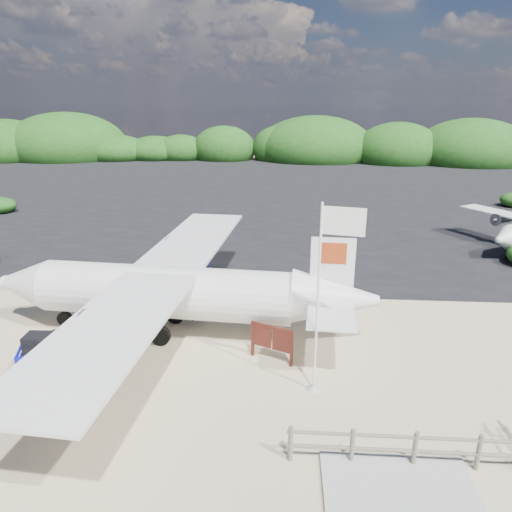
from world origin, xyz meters
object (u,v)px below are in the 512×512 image
Objects in this scene: flagpole at (313,390)px; crew_a at (207,279)px; aircraft_small at (149,180)px; crew_b at (288,293)px; crew_c at (195,300)px; signboard at (271,361)px; aircraft_large at (443,214)px; baggage_cart at (69,374)px.

crew_a is at bearing 123.91° from flagpole.
flagpole reaches higher than aircraft_small.
flagpole reaches higher than crew_a.
crew_c is (-3.75, -1.03, 0.04)m from crew_b.
crew_a is 3.78m from crew_b.
flagpole is 2.08m from signboard.
aircraft_large reaches higher than crew_b.
baggage_cart is at bearing 40.93° from crew_a.
crew_b is at bearing 171.80° from crew_c.
crew_b reaches higher than aircraft_small.
crew_c is 25.31m from aircraft_large.
crew_b is 36.36m from aircraft_small.
signboard is 0.88× the size of crew_a.
aircraft_large is 31.40m from aircraft_small.
flagpole is at bearing 81.27° from aircraft_small.
baggage_cart is 8.88m from crew_b.
crew_b is (3.62, -1.08, -0.09)m from crew_a.
baggage_cart is at bearing 177.73° from flagpole.
signboard is 39.72m from aircraft_small.
aircraft_small is (-16.54, 38.29, 0.00)m from flagpole.
signboard is at bearing 130.81° from flagpole.
flagpole is 5.63m from crew_b.
signboard is 4.41m from crew_c.
crew_c is at bearing 161.67° from signboard.
crew_a reaches higher than baggage_cart.
aircraft_large is at bearing -101.40° from crew_b.
crew_b is 22.25m from aircraft_large.
crew_a is at bearing 41.84° from baggage_cart.
crew_b is 3.89m from crew_c.
crew_b is 0.96× the size of crew_c.
baggage_cart is at bearing 55.13° from aircraft_large.
flagpole is 7.99m from crew_a.
crew_b is (7.15, 5.20, 0.85)m from baggage_cart.
baggage_cart is 38.93m from aircraft_small.
signboard is at bearing 101.76° from crew_a.
aircraft_small is at bearing 113.36° from flagpole.
signboard is 0.21× the size of aircraft_small.
aircraft_large reaches higher than baggage_cart.
crew_b is at bearing 98.33° from flagpole.
baggage_cart reaches higher than signboard.
baggage_cart is 1.62× the size of crew_c.
crew_b is 0.21× the size of aircraft_small.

